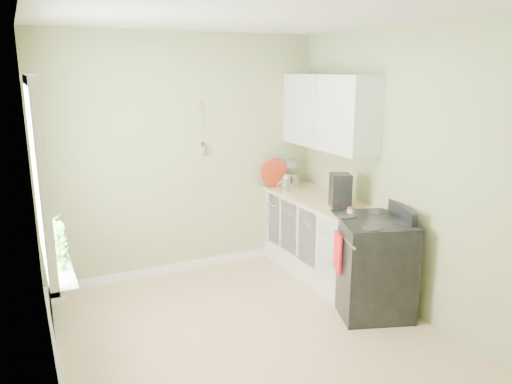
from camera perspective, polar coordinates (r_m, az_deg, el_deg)
name	(u,v)px	position (r m, az deg, el deg)	size (l,w,h in m)	color
floor	(255,342)	(4.54, -0.10, -16.79)	(3.20, 3.60, 0.02)	tan
ceiling	(255,13)	(3.93, -0.11, 19.79)	(3.20, 3.60, 0.02)	white
wall_back	(185,157)	(5.67, -8.10, 4.04)	(3.20, 0.02, 2.70)	tan
wall_left	(39,216)	(3.65, -23.57, -2.52)	(0.02, 3.60, 2.70)	tan
wall_right	(409,173)	(4.92, 17.04, 2.06)	(0.02, 3.60, 2.70)	tan
base_cabinets	(320,238)	(5.73, 7.31, -5.28)	(0.60, 1.60, 0.87)	white
countertop	(320,200)	(5.60, 7.36, -0.89)	(0.64, 1.60, 0.04)	#E0BD89
upper_cabinets	(328,112)	(5.59, 8.28, 9.06)	(0.35, 1.40, 0.80)	white
window	(38,178)	(3.89, -23.68, 1.50)	(0.06, 1.14, 1.44)	white
window_sill	(58,264)	(4.08, -21.73, -7.62)	(0.18, 1.14, 0.04)	white
radiator	(58,307)	(4.16, -21.68, -12.15)	(0.12, 0.50, 0.35)	white
wall_utensils	(202,137)	(5.67, -6.14, 6.29)	(0.02, 0.14, 0.58)	#E0BD89
stove	(372,264)	(4.99, 13.10, -8.06)	(0.89, 0.93, 1.05)	black
stand_mixer	(289,172)	(6.18, 3.85, 2.24)	(0.26, 0.33, 0.36)	#B2B2B7
kettle	(286,183)	(5.85, 3.43, 1.05)	(0.20, 0.12, 0.20)	silver
coffee_maker	(340,191)	(5.24, 9.58, 0.08)	(0.26, 0.28, 0.35)	black
red_tray	(274,173)	(6.06, 2.09, 2.24)	(0.35, 0.35, 0.02)	#9D2810
jar	(351,211)	(4.97, 10.77, -2.19)	(0.07, 0.07, 0.08)	beige
plant_a	(59,253)	(3.85, -21.55, -6.47)	(0.14, 0.10, 0.27)	#376720
plant_b	(57,242)	(4.03, -21.82, -5.30)	(0.17, 0.13, 0.30)	#376720
plant_c	(55,234)	(4.18, -22.01, -4.48)	(0.18, 0.18, 0.32)	#376720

